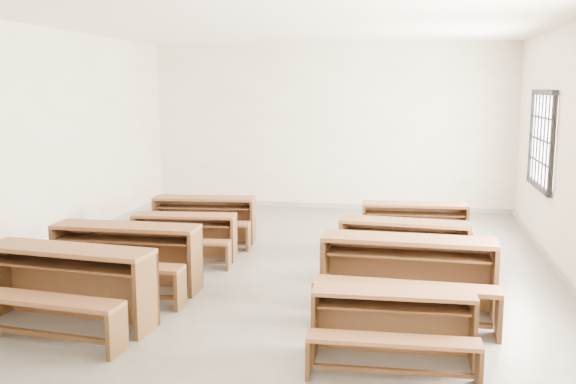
% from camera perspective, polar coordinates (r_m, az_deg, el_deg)
% --- Properties ---
extents(room, '(8.50, 8.50, 3.20)m').
position_cam_1_polar(room, '(8.31, 0.61, 7.78)').
color(room, slate).
rests_on(room, ground).
extents(desk_set_0, '(1.85, 1.08, 0.80)m').
position_cam_1_polar(desk_set_0, '(6.77, -19.19, -7.51)').
color(desk_set_0, brown).
rests_on(desk_set_0, ground).
extents(desk_set_1, '(1.74, 0.92, 0.78)m').
position_cam_1_polar(desk_set_1, '(7.74, -14.31, -5.27)').
color(desk_set_1, brown).
rests_on(desk_set_1, ground).
extents(desk_set_2, '(1.48, 0.88, 0.64)m').
position_cam_1_polar(desk_set_2, '(8.95, -9.24, -3.68)').
color(desk_set_2, brown).
rests_on(desk_set_2, ground).
extents(desk_set_3, '(1.62, 0.95, 0.70)m').
position_cam_1_polar(desk_set_3, '(9.93, -7.49, -2.15)').
color(desk_set_3, brown).
rests_on(desk_set_3, ground).
extents(desk_set_4, '(1.42, 0.78, 0.63)m').
position_cam_1_polar(desk_set_4, '(5.71, 9.29, -11.28)').
color(desk_set_4, brown).
rests_on(desk_set_4, ground).
extents(desk_set_5, '(1.83, 0.98, 0.81)m').
position_cam_1_polar(desk_set_5, '(6.86, 10.57, -6.86)').
color(desk_set_5, brown).
rests_on(desk_set_5, ground).
extents(desk_set_6, '(1.66, 0.96, 0.72)m').
position_cam_1_polar(desk_set_6, '(8.13, 10.26, -4.67)').
color(desk_set_6, brown).
rests_on(desk_set_6, ground).
extents(desk_set_7, '(1.56, 0.88, 0.68)m').
position_cam_1_polar(desk_set_7, '(9.57, 11.16, -2.73)').
color(desk_set_7, brown).
rests_on(desk_set_7, ground).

